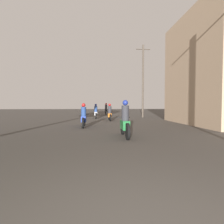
{
  "coord_description": "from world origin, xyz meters",
  "views": [
    {
      "loc": [
        -0.53,
        -1.46,
        1.4
      ],
      "look_at": [
        1.18,
        16.46,
        0.68
      ],
      "focal_mm": 28.0,
      "sensor_mm": 36.0,
      "label": 1
    }
  ],
  "objects_px": {
    "motorcycle_silver": "(96,112)",
    "utility_pole_far": "(143,80)",
    "building_right_near": "(221,70)",
    "motorcycle_blue": "(84,117)",
    "motorcycle_black": "(106,110)",
    "motorcycle_orange": "(110,114)",
    "motorcycle_white": "(83,110)",
    "motorcycle_green": "(125,122)"
  },
  "relations": [
    {
      "from": "motorcycle_silver",
      "to": "utility_pole_far",
      "type": "relative_size",
      "value": 0.24
    },
    {
      "from": "building_right_near",
      "to": "motorcycle_blue",
      "type": "bearing_deg",
      "value": -175.3
    },
    {
      "from": "motorcycle_black",
      "to": "building_right_near",
      "type": "xyz_separation_m",
      "value": [
        7.75,
        -11.72,
        3.35
      ]
    },
    {
      "from": "motorcycle_orange",
      "to": "utility_pole_far",
      "type": "height_order",
      "value": "utility_pole_far"
    },
    {
      "from": "motorcycle_orange",
      "to": "utility_pole_far",
      "type": "xyz_separation_m",
      "value": [
        4.09,
        3.7,
        3.63
      ]
    },
    {
      "from": "motorcycle_silver",
      "to": "motorcycle_blue",
      "type": "bearing_deg",
      "value": -105.57
    },
    {
      "from": "motorcycle_blue",
      "to": "building_right_near",
      "type": "bearing_deg",
      "value": 13.14
    },
    {
      "from": "motorcycle_blue",
      "to": "motorcycle_silver",
      "type": "height_order",
      "value": "motorcycle_silver"
    },
    {
      "from": "motorcycle_blue",
      "to": "motorcycle_silver",
      "type": "relative_size",
      "value": 1.09
    },
    {
      "from": "motorcycle_white",
      "to": "utility_pole_far",
      "type": "relative_size",
      "value": 0.25
    },
    {
      "from": "building_right_near",
      "to": "motorcycle_orange",
      "type": "bearing_deg",
      "value": 155.44
    },
    {
      "from": "motorcycle_orange",
      "to": "building_right_near",
      "type": "xyz_separation_m",
      "value": [
        7.93,
        -3.62,
        3.39
      ]
    },
    {
      "from": "motorcycle_green",
      "to": "motorcycle_black",
      "type": "xyz_separation_m",
      "value": [
        0.18,
        16.3,
        0.02
      ]
    },
    {
      "from": "motorcycle_green",
      "to": "motorcycle_blue",
      "type": "distance_m",
      "value": 4.28
    },
    {
      "from": "building_right_near",
      "to": "motorcycle_silver",
      "type": "bearing_deg",
      "value": 144.63
    },
    {
      "from": "motorcycle_white",
      "to": "building_right_near",
      "type": "xyz_separation_m",
      "value": [
        11.04,
        -13.98,
        3.38
      ]
    },
    {
      "from": "building_right_near",
      "to": "utility_pole_far",
      "type": "height_order",
      "value": "utility_pole_far"
    },
    {
      "from": "motorcycle_blue",
      "to": "motorcycle_white",
      "type": "bearing_deg",
      "value": 102.6
    },
    {
      "from": "motorcycle_silver",
      "to": "utility_pole_far",
      "type": "distance_m",
      "value": 6.5
    },
    {
      "from": "motorcycle_silver",
      "to": "building_right_near",
      "type": "distance_m",
      "value": 11.74
    },
    {
      "from": "motorcycle_green",
      "to": "motorcycle_silver",
      "type": "xyz_separation_m",
      "value": [
        -1.24,
        11.09,
        -0.03
      ]
    },
    {
      "from": "motorcycle_green",
      "to": "motorcycle_orange",
      "type": "distance_m",
      "value": 8.2
    },
    {
      "from": "motorcycle_blue",
      "to": "motorcycle_orange",
      "type": "bearing_deg",
      "value": 73.86
    },
    {
      "from": "motorcycle_black",
      "to": "building_right_near",
      "type": "height_order",
      "value": "building_right_near"
    },
    {
      "from": "motorcycle_orange",
      "to": "utility_pole_far",
      "type": "bearing_deg",
      "value": 48.0
    },
    {
      "from": "motorcycle_white",
      "to": "building_right_near",
      "type": "bearing_deg",
      "value": -56.13
    },
    {
      "from": "motorcycle_white",
      "to": "utility_pole_far",
      "type": "distance_m",
      "value": 10.45
    },
    {
      "from": "motorcycle_silver",
      "to": "motorcycle_white",
      "type": "bearing_deg",
      "value": 94.69
    },
    {
      "from": "motorcycle_green",
      "to": "motorcycle_silver",
      "type": "bearing_deg",
      "value": 100.37
    },
    {
      "from": "motorcycle_blue",
      "to": "utility_pole_far",
      "type": "bearing_deg",
      "value": 61.5
    },
    {
      "from": "motorcycle_orange",
      "to": "motorcycle_black",
      "type": "height_order",
      "value": "motorcycle_black"
    },
    {
      "from": "motorcycle_blue",
      "to": "utility_pole_far",
      "type": "distance_m",
      "value": 10.82
    },
    {
      "from": "motorcycle_green",
      "to": "motorcycle_blue",
      "type": "bearing_deg",
      "value": 122.39
    },
    {
      "from": "building_right_near",
      "to": "utility_pole_far",
      "type": "relative_size",
      "value": 0.98
    },
    {
      "from": "building_right_near",
      "to": "motorcycle_white",
      "type": "bearing_deg",
      "value": 128.29
    },
    {
      "from": "motorcycle_white",
      "to": "motorcycle_blue",
      "type": "bearing_deg",
      "value": -90.26
    },
    {
      "from": "utility_pole_far",
      "to": "motorcycle_blue",
      "type": "bearing_deg",
      "value": -126.95
    },
    {
      "from": "motorcycle_white",
      "to": "utility_pole_far",
      "type": "bearing_deg",
      "value": -47.18
    },
    {
      "from": "motorcycle_black",
      "to": "utility_pole_far",
      "type": "distance_m",
      "value": 6.89
    },
    {
      "from": "motorcycle_green",
      "to": "motorcycle_black",
      "type": "height_order",
      "value": "motorcycle_black"
    },
    {
      "from": "motorcycle_green",
      "to": "motorcycle_blue",
      "type": "height_order",
      "value": "motorcycle_green"
    },
    {
      "from": "motorcycle_black",
      "to": "utility_pole_far",
      "type": "relative_size",
      "value": 0.24
    }
  ]
}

